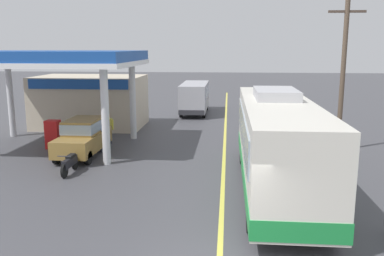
{
  "coord_description": "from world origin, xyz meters",
  "views": [
    {
      "loc": [
        0.14,
        -8.6,
        5.28
      ],
      "look_at": [
        -1.5,
        10.0,
        1.6
      ],
      "focal_mm": 38.42,
      "sensor_mm": 36.0,
      "label": 1
    }
  ],
  "objects_px": {
    "car_at_pump": "(83,135)",
    "motorcycle_parked_forecourt": "(70,163)",
    "coach_bus_main": "(277,144)",
    "pedestrian_near_pump": "(109,127)",
    "minibus_opposing_lane": "(195,95)",
    "pedestrian_by_shop": "(99,135)"
  },
  "relations": [
    {
      "from": "car_at_pump",
      "to": "motorcycle_parked_forecourt",
      "type": "relative_size",
      "value": 2.33
    },
    {
      "from": "coach_bus_main",
      "to": "car_at_pump",
      "type": "height_order",
      "value": "coach_bus_main"
    },
    {
      "from": "coach_bus_main",
      "to": "pedestrian_near_pump",
      "type": "distance_m",
      "value": 10.8
    },
    {
      "from": "car_at_pump",
      "to": "pedestrian_near_pump",
      "type": "bearing_deg",
      "value": 78.98
    },
    {
      "from": "coach_bus_main",
      "to": "minibus_opposing_lane",
      "type": "xyz_separation_m",
      "value": [
        -4.54,
        17.74,
        -0.25
      ]
    },
    {
      "from": "minibus_opposing_lane",
      "to": "pedestrian_near_pump",
      "type": "distance_m",
      "value": 11.7
    },
    {
      "from": "coach_bus_main",
      "to": "motorcycle_parked_forecourt",
      "type": "xyz_separation_m",
      "value": [
        -8.5,
        1.13,
        -1.28
      ]
    },
    {
      "from": "car_at_pump",
      "to": "motorcycle_parked_forecourt",
      "type": "height_order",
      "value": "car_at_pump"
    },
    {
      "from": "minibus_opposing_lane",
      "to": "pedestrian_by_shop",
      "type": "distance_m",
      "value": 13.57
    },
    {
      "from": "motorcycle_parked_forecourt",
      "to": "pedestrian_by_shop",
      "type": "height_order",
      "value": "pedestrian_by_shop"
    },
    {
      "from": "pedestrian_near_pump",
      "to": "pedestrian_by_shop",
      "type": "relative_size",
      "value": 1.0
    },
    {
      "from": "pedestrian_near_pump",
      "to": "pedestrian_by_shop",
      "type": "distance_m",
      "value": 2.0
    },
    {
      "from": "pedestrian_by_shop",
      "to": "coach_bus_main",
      "type": "bearing_deg",
      "value": -29.49
    },
    {
      "from": "pedestrian_near_pump",
      "to": "pedestrian_by_shop",
      "type": "height_order",
      "value": "same"
    },
    {
      "from": "coach_bus_main",
      "to": "minibus_opposing_lane",
      "type": "distance_m",
      "value": 18.31
    },
    {
      "from": "coach_bus_main",
      "to": "pedestrian_by_shop",
      "type": "height_order",
      "value": "coach_bus_main"
    },
    {
      "from": "minibus_opposing_lane",
      "to": "motorcycle_parked_forecourt",
      "type": "distance_m",
      "value": 17.1
    },
    {
      "from": "car_at_pump",
      "to": "minibus_opposing_lane",
      "type": "xyz_separation_m",
      "value": [
        4.39,
        13.64,
        0.46
      ]
    },
    {
      "from": "minibus_opposing_lane",
      "to": "pedestrian_near_pump",
      "type": "relative_size",
      "value": 3.69
    },
    {
      "from": "car_at_pump",
      "to": "coach_bus_main",
      "type": "bearing_deg",
      "value": -24.62
    },
    {
      "from": "coach_bus_main",
      "to": "minibus_opposing_lane",
      "type": "relative_size",
      "value": 1.8
    },
    {
      "from": "coach_bus_main",
      "to": "minibus_opposing_lane",
      "type": "height_order",
      "value": "coach_bus_main"
    }
  ]
}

